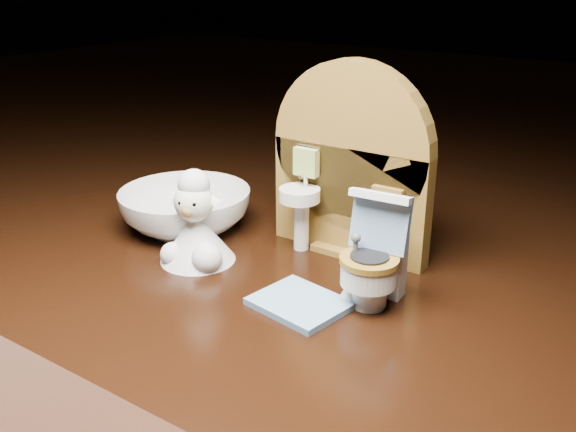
% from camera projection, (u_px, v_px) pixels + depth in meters
% --- Properties ---
extents(backdrop_panel, '(0.13, 0.05, 0.15)m').
position_uv_depth(backdrop_panel, '(349.00, 172.00, 0.49)').
color(backdrop_panel, olive).
rests_on(backdrop_panel, ground).
extents(toy_toilet, '(0.04, 0.05, 0.08)m').
position_uv_depth(toy_toilet, '(375.00, 263.00, 0.43)').
color(toy_toilet, white).
rests_on(toy_toilet, ground).
extents(bath_mat, '(0.07, 0.06, 0.00)m').
position_uv_depth(bath_mat, '(300.00, 303.00, 0.43)').
color(bath_mat, '#6E93BC').
rests_on(bath_mat, ground).
extents(toilet_brush, '(0.02, 0.02, 0.05)m').
position_uv_depth(toilet_brush, '(354.00, 283.00, 0.43)').
color(toilet_brush, white).
rests_on(toilet_brush, ground).
extents(plush_lamb, '(0.06, 0.06, 0.08)m').
position_uv_depth(plush_lamb, '(196.00, 230.00, 0.49)').
color(plush_lamb, silver).
rests_on(plush_lamb, ground).
extents(ceramic_bowl, '(0.13, 0.13, 0.04)m').
position_uv_depth(ceramic_bowl, '(185.00, 210.00, 0.55)').
color(ceramic_bowl, white).
rests_on(ceramic_bowl, ground).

